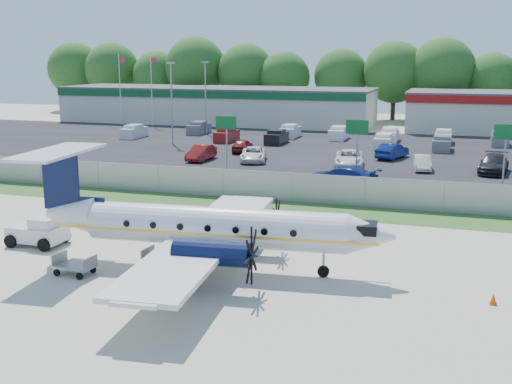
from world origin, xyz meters
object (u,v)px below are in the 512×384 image
(aircraft, at_px, (208,226))
(baggage_cart_far, at_px, (164,261))
(baggage_cart_near, at_px, (75,265))

(aircraft, relative_size, baggage_cart_far, 8.98)
(aircraft, bearing_deg, baggage_cart_far, -158.38)
(aircraft, bearing_deg, baggage_cart_near, -154.70)
(baggage_cart_near, bearing_deg, aircraft, 25.30)
(aircraft, relative_size, baggage_cart_near, 9.27)
(aircraft, xyz_separation_m, baggage_cart_near, (-5.53, -2.61, -1.63))
(baggage_cart_far, bearing_deg, baggage_cart_near, -152.80)
(baggage_cart_near, height_order, baggage_cart_far, baggage_cart_far)
(aircraft, height_order, baggage_cart_near, aircraft)
(baggage_cart_near, bearing_deg, baggage_cart_far, 27.20)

